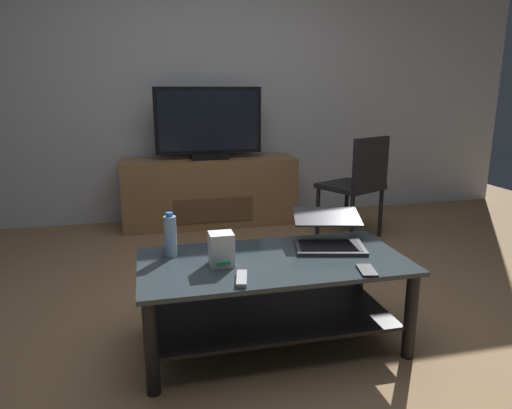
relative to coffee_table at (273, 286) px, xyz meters
name	(u,v)px	position (x,y,z in m)	size (l,w,h in m)	color
ground_plane	(274,324)	(0.06, 0.18, -0.31)	(7.68, 7.68, 0.00)	olive
back_wall	(209,72)	(0.06, 2.52, 1.09)	(6.40, 0.12, 2.80)	silver
coffee_table	(273,286)	(0.00, 0.00, 0.00)	(1.29, 0.65, 0.45)	#2D383D
media_cabinet	(210,192)	(0.00, 2.20, 0.00)	(1.60, 0.45, 0.62)	olive
television	(209,125)	(0.00, 2.18, 0.62)	(0.97, 0.20, 0.64)	black
dining_chair	(358,181)	(1.15, 1.49, 0.18)	(0.59, 0.59, 0.87)	black
laptop	(328,234)	(0.34, 0.13, 0.20)	(0.43, 0.45, 0.16)	#333338
router_box	(221,249)	(-0.26, -0.01, 0.22)	(0.11, 0.11, 0.16)	white
water_bottle_near	(170,236)	(-0.48, 0.17, 0.24)	(0.06, 0.06, 0.22)	#99C6E5
cell_phone	(367,270)	(0.37, -0.25, 0.14)	(0.07, 0.14, 0.01)	black
tv_remote	(242,279)	(-0.20, -0.22, 0.15)	(0.04, 0.16, 0.02)	#99999E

